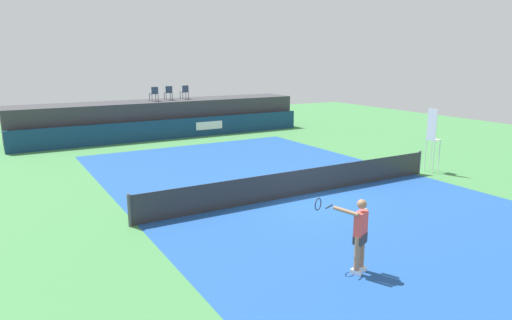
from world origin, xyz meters
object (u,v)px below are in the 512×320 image
Objects in this scene: spectator_chair_left at (168,92)px; net_post_near at (129,210)px; spectator_chair_center at (185,91)px; umpire_chair at (432,136)px; spectator_chair_far_left at (154,93)px; tennis_player at (359,233)px; tennis_ball at (344,178)px; net_post_far at (419,162)px.

spectator_chair_left is 0.89× the size of net_post_near.
spectator_chair_center is 0.32× the size of umpire_chair.
umpire_chair is (7.33, -15.10, -1.11)m from spectator_chair_far_left.
spectator_chair_far_left is 1.11m from spectator_chair_left.
spectator_chair_left is 16.70m from umpire_chair.
tennis_ball is at bearing 51.31° from tennis_player.
net_post_near is 14.71× the size of tennis_ball.
umpire_chair is at bearing 31.04° from tennis_player.
spectator_chair_center is 17.51m from net_post_near.
tennis_player reaches higher than tennis_ball.
net_post_near is at bearing 124.01° from tennis_player.
tennis_player is 26.03× the size of tennis_ball.
tennis_player is (-4.13, -21.07, -1.73)m from spectator_chair_center.
net_post_far is at bearing 33.03° from tennis_player.
net_post_near is (-5.74, -15.09, -2.19)m from spectator_chair_far_left.
net_post_near is at bearing -174.24° from tennis_ball.
umpire_chair reaches higher than net_post_far.
spectator_chair_center reaches higher than tennis_ball.
umpire_chair is at bearing -64.10° from spectator_chair_far_left.
net_post_far is (5.60, -15.43, -2.19)m from spectator_chair_left.
umpire_chair is 2.76× the size of net_post_near.
spectator_chair_left is at bearing -178.02° from spectator_chair_center.
spectator_chair_far_left is 0.89× the size of net_post_near.
net_post_near is at bearing 179.96° from umpire_chair.
umpire_chair is (5.16, -15.48, -1.11)m from spectator_chair_center.
net_post_far is 0.56× the size of tennis_player.
spectator_chair_center is at bearing 1.98° from spectator_chair_left.
spectator_chair_far_left is 0.32× the size of umpire_chair.
spectator_chair_center reaches higher than net_post_far.
tennis_player is (-9.30, -5.59, -0.63)m from umpire_chair.
spectator_chair_center reaches higher than tennis_player.
tennis_player is at bearing -95.41° from spectator_chair_far_left.
spectator_chair_left reaches higher than net_post_far.
umpire_chair is 40.59× the size of tennis_ball.
spectator_chair_far_left is at bearing 84.59° from tennis_player.
spectator_chair_center is at bearing 78.90° from tennis_player.
spectator_chair_left is 0.32× the size of umpire_chair.
spectator_chair_left is 17.00m from net_post_near.
net_post_far is (-0.68, 0.01, -1.09)m from umpire_chair.
umpire_chair reaches higher than tennis_ball.
tennis_player is at bearing -55.99° from net_post_near.
tennis_player reaches higher than net_post_near.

